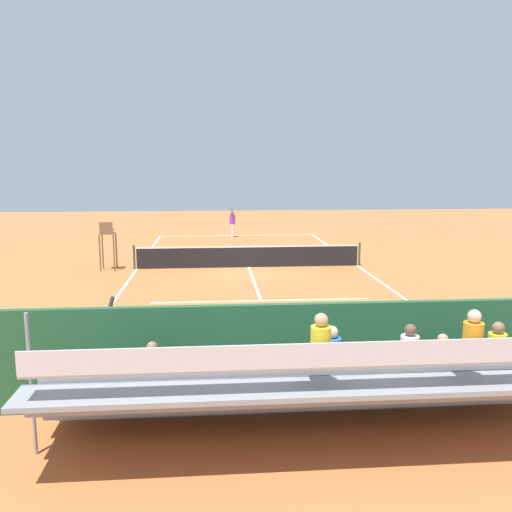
{
  "coord_description": "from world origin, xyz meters",
  "views": [
    {
      "loc": [
        1.63,
        23.68,
        4.59
      ],
      "look_at": [
        0.0,
        4.0,
        1.2
      ],
      "focal_mm": 37.45,
      "sensor_mm": 36.0,
      "label": 1
    }
  ],
  "objects_px": {
    "tennis_net": "(249,256)",
    "line_judge": "(110,342)",
    "courtside_bench": "(381,359)",
    "equipment_bag": "(287,382)",
    "tennis_ball_near": "(201,241)",
    "umpire_chair": "(107,241)",
    "bleacher_stand": "(323,385)",
    "tennis_racket": "(225,236)",
    "tennis_player": "(232,221)"
  },
  "relations": [
    {
      "from": "equipment_bag",
      "to": "line_judge",
      "type": "distance_m",
      "value": 3.72
    },
    {
      "from": "bleacher_stand",
      "to": "umpire_chair",
      "type": "distance_m",
      "value": 16.51
    },
    {
      "from": "courtside_bench",
      "to": "tennis_player",
      "type": "xyz_separation_m",
      "value": [
        2.19,
        -23.43,
        0.46
      ]
    },
    {
      "from": "equipment_bag",
      "to": "bleacher_stand",
      "type": "bearing_deg",
      "value": 98.81
    },
    {
      "from": "tennis_net",
      "to": "courtside_bench",
      "type": "xyz_separation_m",
      "value": [
        -1.86,
        13.27,
        0.06
      ]
    },
    {
      "from": "courtside_bench",
      "to": "tennis_ball_near",
      "type": "relative_size",
      "value": 27.27
    },
    {
      "from": "courtside_bench",
      "to": "equipment_bag",
      "type": "distance_m",
      "value": 2.03
    },
    {
      "from": "tennis_ball_near",
      "to": "equipment_bag",
      "type": "bearing_deg",
      "value": 95.67
    },
    {
      "from": "equipment_bag",
      "to": "tennis_ball_near",
      "type": "xyz_separation_m",
      "value": [
        2.17,
        -21.89,
        -0.15
      ]
    },
    {
      "from": "courtside_bench",
      "to": "tennis_ball_near",
      "type": "bearing_deg",
      "value": -79.18
    },
    {
      "from": "umpire_chair",
      "to": "courtside_bench",
      "type": "xyz_separation_m",
      "value": [
        -8.06,
        13.13,
        -0.76
      ]
    },
    {
      "from": "tennis_racket",
      "to": "line_judge",
      "type": "xyz_separation_m",
      "value": [
        2.92,
        23.78,
        1.0
      ]
    },
    {
      "from": "equipment_bag",
      "to": "tennis_player",
      "type": "bearing_deg",
      "value": -89.5
    },
    {
      "from": "bleacher_stand",
      "to": "courtside_bench",
      "type": "relative_size",
      "value": 5.03
    },
    {
      "from": "tennis_net",
      "to": "courtside_bench",
      "type": "height_order",
      "value": "tennis_net"
    },
    {
      "from": "tennis_ball_near",
      "to": "tennis_net",
      "type": "bearing_deg",
      "value": 105.17
    },
    {
      "from": "equipment_bag",
      "to": "tennis_player",
      "type": "xyz_separation_m",
      "value": [
        0.21,
        -23.56,
        0.84
      ]
    },
    {
      "from": "tennis_player",
      "to": "tennis_net",
      "type": "bearing_deg",
      "value": 91.9
    },
    {
      "from": "courtside_bench",
      "to": "line_judge",
      "type": "relative_size",
      "value": 0.93
    },
    {
      "from": "equipment_bag",
      "to": "line_judge",
      "type": "xyz_separation_m",
      "value": [
        3.6,
        -0.36,
        0.84
      ]
    },
    {
      "from": "tennis_net",
      "to": "umpire_chair",
      "type": "height_order",
      "value": "umpire_chair"
    },
    {
      "from": "tennis_ball_near",
      "to": "line_judge",
      "type": "xyz_separation_m",
      "value": [
        1.43,
        21.53,
        0.98
      ]
    },
    {
      "from": "tennis_net",
      "to": "equipment_bag",
      "type": "distance_m",
      "value": 13.4
    },
    {
      "from": "umpire_chair",
      "to": "tennis_ball_near",
      "type": "bearing_deg",
      "value": -114.29
    },
    {
      "from": "courtside_bench",
      "to": "equipment_bag",
      "type": "bearing_deg",
      "value": 3.7
    },
    {
      "from": "umpire_chair",
      "to": "tennis_player",
      "type": "relative_size",
      "value": 1.11
    },
    {
      "from": "tennis_net",
      "to": "line_judge",
      "type": "xyz_separation_m",
      "value": [
        3.73,
        13.04,
        0.51
      ]
    },
    {
      "from": "bleacher_stand",
      "to": "tennis_net",
      "type": "bearing_deg",
      "value": -89.34
    },
    {
      "from": "tennis_ball_near",
      "to": "tennis_racket",
      "type": "bearing_deg",
      "value": -123.46
    },
    {
      "from": "tennis_player",
      "to": "tennis_ball_near",
      "type": "distance_m",
      "value": 2.76
    },
    {
      "from": "bleacher_stand",
      "to": "courtside_bench",
      "type": "distance_m",
      "value": 2.72
    },
    {
      "from": "equipment_bag",
      "to": "tennis_ball_near",
      "type": "distance_m",
      "value": 22.0
    },
    {
      "from": "tennis_player",
      "to": "tennis_racket",
      "type": "relative_size",
      "value": 3.29
    },
    {
      "from": "courtside_bench",
      "to": "tennis_ball_near",
      "type": "distance_m",
      "value": 22.16
    },
    {
      "from": "courtside_bench",
      "to": "line_judge",
      "type": "xyz_separation_m",
      "value": [
        5.59,
        -0.24,
        0.46
      ]
    },
    {
      "from": "equipment_bag",
      "to": "courtside_bench",
      "type": "bearing_deg",
      "value": -176.3
    },
    {
      "from": "umpire_chair",
      "to": "line_judge",
      "type": "xyz_separation_m",
      "value": [
        -2.47,
        12.89,
        -0.3
      ]
    },
    {
      "from": "tennis_net",
      "to": "tennis_racket",
      "type": "bearing_deg",
      "value": -85.69
    },
    {
      "from": "bleacher_stand",
      "to": "tennis_racket",
      "type": "bearing_deg",
      "value": -87.84
    },
    {
      "from": "equipment_bag",
      "to": "line_judge",
      "type": "relative_size",
      "value": 0.47
    },
    {
      "from": "tennis_racket",
      "to": "courtside_bench",
      "type": "bearing_deg",
      "value": 96.34
    },
    {
      "from": "umpire_chair",
      "to": "courtside_bench",
      "type": "relative_size",
      "value": 1.19
    },
    {
      "from": "umpire_chair",
      "to": "line_judge",
      "type": "height_order",
      "value": "umpire_chair"
    },
    {
      "from": "bleacher_stand",
      "to": "line_judge",
      "type": "relative_size",
      "value": 4.7
    },
    {
      "from": "tennis_player",
      "to": "line_judge",
      "type": "relative_size",
      "value": 1.0
    },
    {
      "from": "bleacher_stand",
      "to": "umpire_chair",
      "type": "height_order",
      "value": "bleacher_stand"
    },
    {
      "from": "bleacher_stand",
      "to": "tennis_ball_near",
      "type": "xyz_separation_m",
      "value": [
        2.48,
        -23.86,
        -0.93
      ]
    },
    {
      "from": "courtside_bench",
      "to": "line_judge",
      "type": "distance_m",
      "value": 5.62
    },
    {
      "from": "tennis_racket",
      "to": "tennis_ball_near",
      "type": "bearing_deg",
      "value": 56.54
    },
    {
      "from": "tennis_net",
      "to": "tennis_racket",
      "type": "relative_size",
      "value": 17.61
    }
  ]
}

